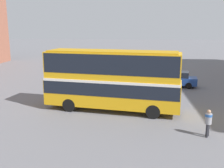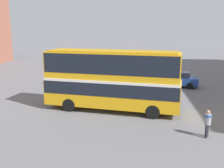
% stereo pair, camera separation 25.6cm
% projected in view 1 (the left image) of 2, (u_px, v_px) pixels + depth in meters
% --- Properties ---
extents(ground_plane, '(240.00, 240.00, 0.00)m').
position_uv_depth(ground_plane, '(134.00, 110.00, 20.60)').
color(ground_plane, slate).
extents(double_decker_bus, '(10.68, 4.35, 4.68)m').
position_uv_depth(double_decker_bus, '(112.00, 77.00, 20.12)').
color(double_decker_bus, gold).
rests_on(double_decker_bus, ground_plane).
extents(pedestrian_foreground, '(0.56, 0.56, 1.68)m').
position_uv_depth(pedestrian_foreground, '(208.00, 120.00, 15.45)').
color(pedestrian_foreground, '#232328').
rests_on(pedestrian_foreground, ground_plane).
extents(parked_car_kerb_near, '(4.74, 2.16, 1.59)m').
position_uv_depth(parked_car_kerb_near, '(71.00, 75.00, 31.53)').
color(parked_car_kerb_near, slate).
rests_on(parked_car_kerb_near, ground_plane).
extents(parked_car_kerb_far, '(4.75, 2.50, 1.68)m').
position_uv_depth(parked_car_kerb_far, '(176.00, 79.00, 28.63)').
color(parked_car_kerb_far, navy).
rests_on(parked_car_kerb_far, ground_plane).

